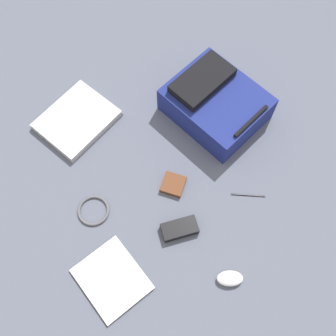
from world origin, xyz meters
TOP-DOWN VIEW (x-y plane):
  - ground_plane at (0.00, 0.00)m, footprint 3.38×3.38m
  - backpack at (-0.25, 0.29)m, footprint 0.49×0.46m
  - laptop at (-0.36, -0.29)m, footprint 0.38×0.39m
  - book_blue at (0.33, -0.29)m, footprint 0.30×0.29m
  - computer_mouse at (0.44, 0.12)m, footprint 0.08×0.11m
  - cable_coil at (0.05, -0.30)m, footprint 0.12×0.12m
  - power_brick at (0.21, -0.00)m, footprint 0.07×0.14m
  - pen_black at (0.15, 0.30)m, footprint 0.05×0.13m
  - earbud_pouch at (0.03, 0.03)m, footprint 0.12×0.12m

SIDE VIEW (x-z plane):
  - ground_plane at x=0.00m, z-range 0.00..0.00m
  - pen_black at x=0.15m, z-range 0.00..0.01m
  - cable_coil at x=0.05m, z-range 0.00..0.01m
  - book_blue at x=0.33m, z-range 0.00..0.01m
  - earbud_pouch at x=0.03m, z-range 0.00..0.02m
  - laptop at x=-0.36m, z-range 0.00..0.03m
  - computer_mouse at x=0.44m, z-range 0.00..0.03m
  - power_brick at x=0.21m, z-range 0.00..0.03m
  - backpack at x=-0.25m, z-range -0.01..0.16m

